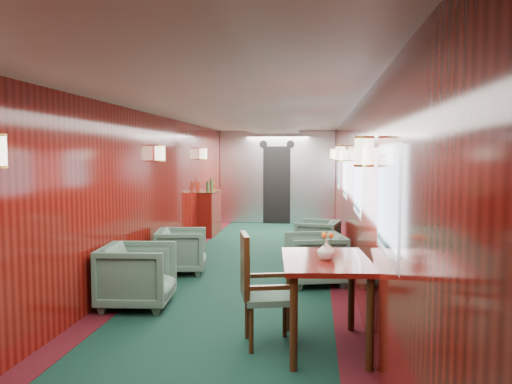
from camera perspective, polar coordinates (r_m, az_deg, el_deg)
room at (r=7.07m, az=-1.27°, el=3.14°), size 12.00×12.10×2.40m
bulkhead at (r=12.96m, az=2.41°, el=1.64°), size 2.98×0.17×2.39m
windows_right at (r=7.27m, az=10.71°, el=1.64°), size 0.02×8.60×0.80m
wall_sconces at (r=7.63m, az=-0.67°, el=4.38°), size 2.97×7.97×0.25m
dining_table at (r=4.62m, az=7.98°, el=-9.20°), size 0.87×1.17×0.83m
side_chair at (r=4.69m, az=0.23°, el=-10.58°), size 0.56×0.58×1.05m
credenza at (r=11.14m, az=-5.32°, el=-2.33°), size 0.34×1.10×1.26m
flower_vase at (r=4.55m, az=8.05°, el=-6.59°), size 0.17×0.17×0.17m
armchair_left_near at (r=6.06m, az=-13.39°, el=-9.26°), size 0.88×0.86×0.74m
armchair_left_far at (r=7.65m, az=-8.51°, el=-6.65°), size 0.84×0.82×0.66m
armchair_right_near at (r=6.95m, az=6.78°, el=-7.59°), size 0.92×0.90×0.70m
armchair_right_far at (r=8.81m, az=7.05°, el=-5.27°), size 0.84×0.83×0.64m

